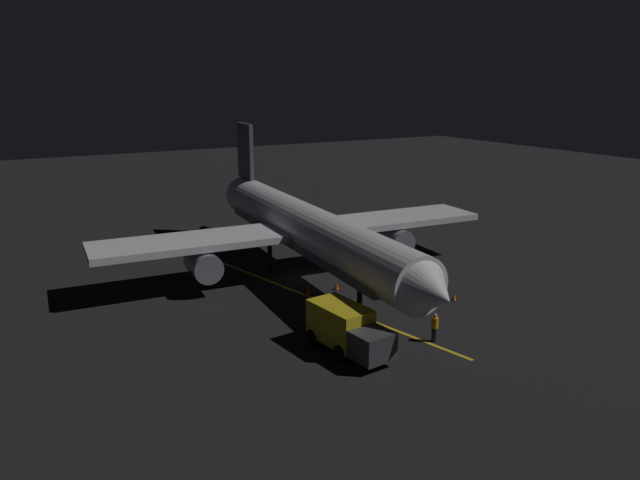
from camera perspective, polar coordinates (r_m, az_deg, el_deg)
The scene contains 10 objects.
ground_plane at distance 46.13m, azimuth -1.23°, elevation -3.76°, with size 180.00×180.00×0.20m, color black.
apron_guide_stripe at distance 42.00m, azimuth -0.72°, elevation -5.53°, with size 0.24×26.18×0.01m, color gold.
airliner at distance 45.56m, azimuth -1.57°, elevation 1.13°, with size 31.34×36.03×10.87m.
baggage_truck at distance 33.62m, azimuth 2.53°, elevation -8.55°, with size 2.75×5.74×2.59m.
catering_truck at distance 51.84m, azimuth 3.84°, elevation -0.12°, with size 2.36×5.44×2.46m.
ground_crew_worker at distance 35.59m, azimuth 10.86°, elevation -8.17°, with size 0.40×0.40×1.74m.
traffic_cone_near_left at distance 36.15m, azimuth 6.29°, elevation -8.70°, with size 0.50×0.50×0.55m.
traffic_cone_near_right at distance 43.52m, azimuth 1.61°, elevation -4.44°, with size 0.50×0.50×0.55m.
traffic_cone_under_wing at distance 42.46m, azimuth 12.65°, elevation -5.32°, with size 0.50×0.50×0.55m.
traffic_cone_far at distance 42.61m, azimuth -1.15°, elevation -4.88°, with size 0.50×0.50×0.55m.
Camera 1 is at (20.64, 38.50, 14.71)m, focal length 33.60 mm.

